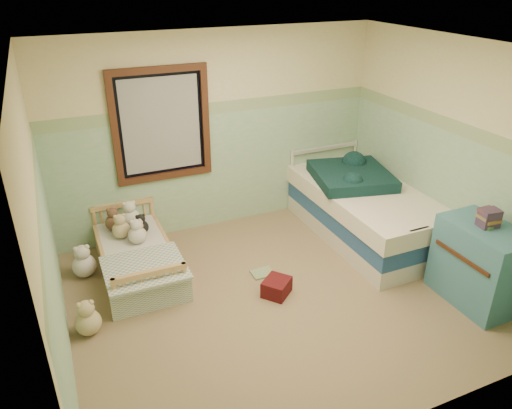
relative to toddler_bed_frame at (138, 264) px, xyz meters
name	(u,v)px	position (x,y,z in m)	size (l,w,h in m)	color
floor	(279,296)	(1.27, -1.05, -0.11)	(4.20, 3.60, 0.02)	olive
ceiling	(285,49)	(1.27, -1.05, 2.41)	(4.20, 3.60, 0.02)	white
wall_back	(217,133)	(1.27, 0.75, 1.15)	(4.20, 0.04, 2.50)	#D0C788
wall_front	(406,293)	(1.27, -2.85, 1.15)	(4.20, 0.04, 2.50)	#D0C788
wall_left	(43,231)	(-0.83, -1.05, 1.15)	(0.04, 3.60, 2.50)	#D0C788
wall_right	(452,156)	(3.37, -1.05, 1.15)	(0.04, 3.60, 2.50)	#D0C788
wainscot_mint	(219,171)	(1.27, 0.74, 0.65)	(4.20, 0.01, 1.50)	#7EAC7F
border_strip	(217,108)	(1.27, 0.74, 1.48)	(4.20, 0.01, 0.15)	#3D733F
window_frame	(162,125)	(0.57, 0.71, 1.35)	(1.16, 0.06, 1.36)	#3E2311
window_blinds	(161,125)	(0.57, 0.72, 1.35)	(0.92, 0.01, 1.12)	#AFAFAC
toddler_bed_frame	(138,264)	(0.00, 0.00, 0.00)	(0.76, 1.51, 0.19)	#A7734B
toddler_mattress	(136,252)	(0.00, 0.00, 0.16)	(0.69, 1.45, 0.12)	silver
patchwork_quilt	(145,268)	(0.00, -0.47, 0.23)	(0.82, 0.76, 0.03)	#6B91B1
plush_bed_brown	(114,223)	(-0.15, 0.50, 0.32)	(0.20, 0.20, 0.20)	brown
plush_bed_white	(131,218)	(0.05, 0.50, 0.33)	(0.23, 0.23, 0.23)	silver
plush_bed_tan	(121,230)	(-0.10, 0.28, 0.32)	(0.20, 0.20, 0.20)	#C9B481
plush_bed_dark	(141,227)	(0.13, 0.28, 0.30)	(0.17, 0.17, 0.17)	black
plush_floor_cream	(84,266)	(-0.56, 0.15, 0.03)	(0.26, 0.26, 0.26)	silver
plush_floor_tan	(88,322)	(-0.63, -0.86, 0.03)	(0.25, 0.25, 0.25)	#C9B481
twin_bed_frame	(364,228)	(2.82, -0.35, 0.01)	(1.07, 2.15, 0.22)	silver
twin_boxspring	(365,213)	(2.82, -0.35, 0.23)	(1.07, 2.15, 0.22)	navy
twin_mattress	(367,197)	(2.82, -0.35, 0.45)	(1.12, 2.19, 0.22)	silver
teal_blanket	(351,176)	(2.77, -0.05, 0.63)	(0.91, 0.97, 0.14)	black
dresser	(480,264)	(3.09, -1.92, 0.33)	(0.54, 0.86, 0.86)	teal
book_stack	(489,218)	(3.09, -1.90, 0.85)	(0.18, 0.14, 0.18)	brown
red_pillow	(277,287)	(1.25, -1.02, -0.01)	(0.28, 0.25, 0.18)	maroon
floor_book	(262,273)	(1.27, -0.62, -0.09)	(0.25, 0.19, 0.02)	gold
extra_plush_0	(137,235)	(0.04, 0.09, 0.32)	(0.20, 0.20, 0.20)	silver
extra_plush_1	(139,235)	(0.07, 0.11, 0.31)	(0.18, 0.18, 0.18)	#C9B481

